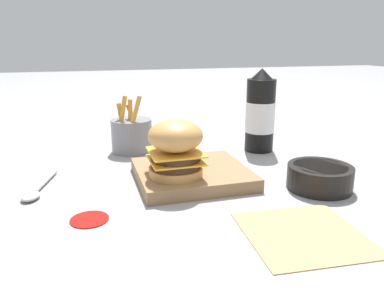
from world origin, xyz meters
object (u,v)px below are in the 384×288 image
serving_board (192,174)px  ketchup_bottle (260,114)px  side_bowl (320,176)px  fries_basket (132,135)px  spoon (35,192)px  burger (176,147)px

serving_board → ketchup_bottle: ketchup_bottle is taller
ketchup_bottle → side_bowl: bearing=178.8°
fries_basket → spoon: (-0.23, 0.21, -0.04)m
side_bowl → spoon: side_bowl is taller
ketchup_bottle → side_bowl: (-0.27, 0.01, -0.07)m
serving_board → spoon: serving_board is taller
burger → fries_basket: size_ratio=0.74×
side_bowl → spoon: bearing=77.1°
ketchup_bottle → spoon: 0.55m
serving_board → burger: 0.08m
ketchup_bottle → spoon: (-0.15, 0.52, -0.09)m
serving_board → fries_basket: (0.24, 0.09, 0.03)m
burger → side_bowl: bearing=-107.4°
serving_board → burger: burger is taller
burger → fries_basket: (0.27, 0.05, -0.04)m
burger → side_bowl: 0.28m
ketchup_bottle → serving_board: bearing=125.2°
serving_board → spoon: 0.30m
burger → ketchup_bottle: (0.19, -0.26, 0.02)m
fries_basket → spoon: fries_basket is taller
serving_board → side_bowl: side_bowl is taller
ketchup_bottle → fries_basket: 0.33m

